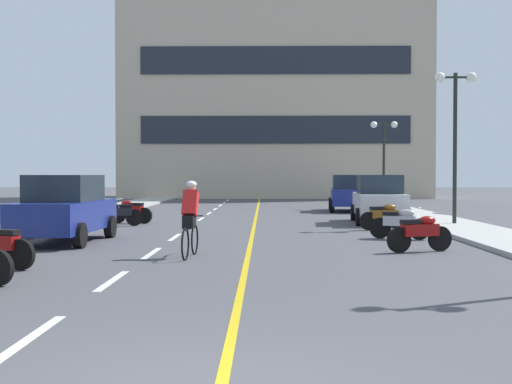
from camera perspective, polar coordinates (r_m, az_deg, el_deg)
The scene contains 28 objects.
ground_plane at distance 26.46m, azimuth -0.62°, elevation -2.47°, with size 140.00×140.00×0.00m, color #47474C.
curb_left at distance 30.46m, azimuth -14.15°, elevation -1.88°, with size 2.40×72.00×0.12m, color #A8A8A3.
curb_right at distance 30.17m, azimuth 13.33°, elevation -1.91°, with size 2.40×72.00×0.12m, color #A8A8A3.
lane_dash_0 at distance 8.05m, azimuth -18.71°, elevation -11.68°, with size 0.14×2.20×0.01m, color silver.
lane_dash_1 at distance 11.83m, azimuth -12.19°, elevation -7.41°, with size 0.14×2.20×0.01m, color silver.
lane_dash_2 at distance 15.72m, azimuth -8.91°, elevation -5.19°, with size 0.14×2.20×0.01m, color silver.
lane_dash_3 at distance 19.65m, azimuth -6.96°, elevation -3.85°, with size 0.14×2.20×0.01m, color silver.
lane_dash_4 at distance 23.61m, azimuth -5.65°, elevation -2.95°, with size 0.14×2.20×0.01m, color silver.
lane_dash_5 at distance 27.57m, azimuth -4.73°, elevation -2.31°, with size 0.14×2.20×0.01m, color silver.
lane_dash_6 at distance 31.55m, azimuth -4.04°, elevation -1.83°, with size 0.14×2.20×0.01m, color silver.
lane_dash_7 at distance 35.53m, azimuth -3.50°, elevation -1.45°, with size 0.14×2.20×0.01m, color silver.
lane_dash_8 at distance 39.52m, azimuth -3.07°, elevation -1.16°, with size 0.14×2.20×0.01m, color silver.
lane_dash_9 at distance 43.51m, azimuth -2.72°, elevation -0.91°, with size 0.14×2.20×0.01m, color silver.
lane_dash_10 at distance 47.50m, azimuth -2.43°, elevation -0.71°, with size 0.14×2.20×0.01m, color silver.
lane_dash_11 at distance 51.49m, azimuth -2.19°, elevation -0.54°, with size 0.14×2.20×0.01m, color silver.
centre_line_yellow at distance 29.45m, azimuth 0.01°, elevation -2.06°, with size 0.12×66.00×0.01m, color gold.
office_building at distance 54.53m, azimuth 1.60°, elevation 8.74°, with size 24.22×7.52×17.42m.
street_lamp_mid at distance 24.50m, azimuth 16.67°, elevation 6.46°, with size 1.46×0.36×5.30m.
street_lamp_far at distance 36.79m, azimuth 10.88°, elevation 4.12°, with size 1.46×0.36×4.60m.
parked_car_near at distance 18.66m, azimuth -16.03°, elevation -1.37°, with size 2.06×4.26×1.82m.
parked_car_mid at distance 25.53m, azimuth 10.47°, elevation -0.58°, with size 2.14×4.30×1.82m.
parked_car_far at distance 33.55m, azimuth 7.92°, elevation -0.08°, with size 2.18×4.32×1.82m.
motorcycle_3 at distance 16.21m, azimuth 13.87°, elevation -3.34°, with size 1.64×0.79×0.92m.
motorcycle_4 at distance 19.29m, azimuth 12.22°, elevation -2.57°, with size 1.63×0.81×0.92m.
motorcycle_5 at distance 22.47m, azimuth 10.92°, elevation -1.99°, with size 1.68×0.66×0.92m.
motorcycle_6 at distance 24.08m, azimuth -11.71°, elevation -1.76°, with size 1.65×0.77×0.92m.
motorcycle_7 at distance 25.48m, azimuth -10.64°, elevation -1.58°, with size 1.65×0.75×0.92m.
cyclist_rider at distance 14.82m, azimuth -5.65°, elevation -2.15°, with size 0.42×1.77×1.71m.
Camera 1 is at (0.62, -5.39, 1.83)m, focal length 46.78 mm.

